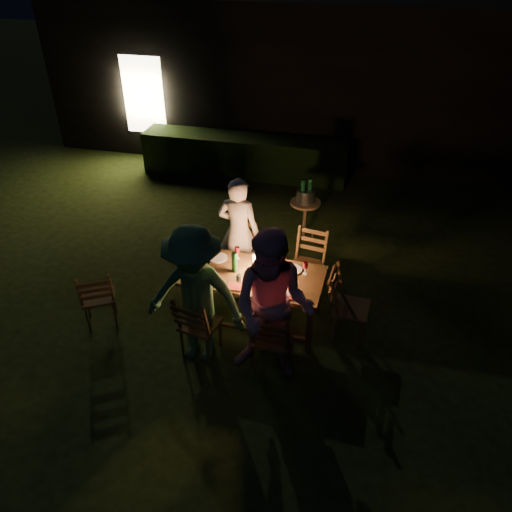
% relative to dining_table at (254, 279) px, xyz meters
% --- Properties ---
extents(garden_envelope, '(40.00, 40.00, 3.20)m').
position_rel_dining_table_xyz_m(garden_envelope, '(-0.79, 6.83, 0.92)').
color(garden_envelope, black).
rests_on(garden_envelope, ground).
extents(dining_table, '(1.79, 0.94, 0.73)m').
position_rel_dining_table_xyz_m(dining_table, '(0.00, 0.00, 0.00)').
color(dining_table, '#472A17').
rests_on(dining_table, ground).
extents(chair_near_left, '(0.49, 0.52, 0.95)m').
position_rel_dining_table_xyz_m(chair_near_left, '(-0.48, -0.75, -0.37)').
color(chair_near_left, '#472A17').
rests_on(chair_near_left, ground).
extents(chair_near_right, '(0.44, 0.48, 0.96)m').
position_rel_dining_table_xyz_m(chair_near_right, '(0.42, -0.79, -0.37)').
color(chair_near_right, '#472A17').
rests_on(chair_near_right, ground).
extents(chair_far_left, '(0.48, 0.50, 0.94)m').
position_rel_dining_table_xyz_m(chair_far_left, '(-0.42, 0.79, -0.38)').
color(chair_far_left, '#472A17').
rests_on(chair_far_left, ground).
extents(chair_far_right, '(0.50, 0.52, 0.97)m').
position_rel_dining_table_xyz_m(chair_far_right, '(0.58, 0.75, -0.37)').
color(chair_far_right, '#472A17').
rests_on(chair_far_right, ground).
extents(chair_end, '(0.51, 0.48, 1.00)m').
position_rel_dining_table_xyz_m(chair_end, '(1.23, -0.05, -0.36)').
color(chair_end, '#472A17').
rests_on(chair_end, ground).
extents(chair_spare, '(0.58, 0.59, 0.93)m').
position_rel_dining_table_xyz_m(chair_spare, '(-1.91, -0.54, -0.38)').
color(chair_spare, '#472A17').
rests_on(chair_spare, ground).
extents(person_house_side, '(0.61, 0.41, 1.62)m').
position_rel_dining_table_xyz_m(person_house_side, '(-0.42, 0.84, 0.15)').
color(person_house_side, '#F4E1D0').
rests_on(person_house_side, ground).
extents(person_opp_right, '(0.94, 0.75, 1.89)m').
position_rel_dining_table_xyz_m(person_opp_right, '(0.42, -0.84, 0.29)').
color(person_opp_right, '#C4869E').
rests_on(person_opp_right, ground).
extents(person_opp_left, '(1.19, 0.71, 1.80)m').
position_rel_dining_table_xyz_m(person_opp_left, '(-0.48, -0.80, 0.24)').
color(person_opp_left, '#30603B').
rests_on(person_opp_left, ground).
extents(lantern, '(0.16, 0.16, 0.35)m').
position_rel_dining_table_xyz_m(lantern, '(0.05, 0.05, 0.23)').
color(lantern, white).
rests_on(lantern, dining_table).
extents(plate_far_left, '(0.25, 0.25, 0.01)m').
position_rel_dining_table_xyz_m(plate_far_left, '(-0.54, 0.24, 0.08)').
color(plate_far_left, white).
rests_on(plate_far_left, dining_table).
extents(plate_near_left, '(0.25, 0.25, 0.01)m').
position_rel_dining_table_xyz_m(plate_near_left, '(-0.56, -0.20, 0.08)').
color(plate_near_left, white).
rests_on(plate_near_left, dining_table).
extents(plate_far_right, '(0.25, 0.25, 0.01)m').
position_rel_dining_table_xyz_m(plate_far_right, '(0.46, 0.20, 0.08)').
color(plate_far_right, white).
rests_on(plate_far_right, dining_table).
extents(plate_near_right, '(0.25, 0.25, 0.01)m').
position_rel_dining_table_xyz_m(plate_near_right, '(0.44, -0.24, 0.08)').
color(plate_near_right, white).
rests_on(plate_near_right, dining_table).
extents(wineglass_a, '(0.06, 0.06, 0.18)m').
position_rel_dining_table_xyz_m(wineglass_a, '(-0.29, 0.29, 0.16)').
color(wineglass_a, '#59070F').
rests_on(wineglass_a, dining_table).
extents(wineglass_b, '(0.06, 0.06, 0.18)m').
position_rel_dining_table_xyz_m(wineglass_b, '(-0.72, -0.09, 0.16)').
color(wineglass_b, '#59070F').
rests_on(wineglass_b, dining_table).
extents(wineglass_c, '(0.06, 0.06, 0.18)m').
position_rel_dining_table_xyz_m(wineglass_c, '(0.29, -0.29, 0.16)').
color(wineglass_c, '#59070F').
rests_on(wineglass_c, dining_table).
extents(wineglass_d, '(0.06, 0.06, 0.18)m').
position_rel_dining_table_xyz_m(wineglass_d, '(0.63, 0.16, 0.16)').
color(wineglass_d, '#59070F').
rests_on(wineglass_d, dining_table).
extents(wineglass_e, '(0.06, 0.06, 0.18)m').
position_rel_dining_table_xyz_m(wineglass_e, '(-0.11, -0.30, 0.16)').
color(wineglass_e, silver).
rests_on(wineglass_e, dining_table).
extents(bottle_table, '(0.07, 0.07, 0.28)m').
position_rel_dining_table_xyz_m(bottle_table, '(-0.25, 0.01, 0.21)').
color(bottle_table, '#0F471E').
rests_on(bottle_table, dining_table).
extents(napkin_left, '(0.18, 0.14, 0.01)m').
position_rel_dining_table_xyz_m(napkin_left, '(-0.16, -0.31, 0.08)').
color(napkin_left, red).
rests_on(napkin_left, dining_table).
extents(napkin_right, '(0.18, 0.14, 0.01)m').
position_rel_dining_table_xyz_m(napkin_right, '(0.54, -0.32, 0.08)').
color(napkin_right, red).
rests_on(napkin_right, dining_table).
extents(phone, '(0.14, 0.07, 0.01)m').
position_rel_dining_table_xyz_m(phone, '(-0.63, -0.28, 0.08)').
color(phone, black).
rests_on(phone, dining_table).
extents(side_table, '(0.49, 0.49, 0.66)m').
position_rel_dining_table_xyz_m(side_table, '(0.32, 2.21, -0.07)').
color(side_table, '#896144').
rests_on(side_table, ground).
extents(ice_bucket, '(0.30, 0.30, 0.22)m').
position_rel_dining_table_xyz_m(ice_bucket, '(0.32, 2.21, 0.11)').
color(ice_bucket, '#A5A8AD').
rests_on(ice_bucket, side_table).
extents(bottle_bucket_a, '(0.07, 0.07, 0.32)m').
position_rel_dining_table_xyz_m(bottle_bucket_a, '(0.27, 2.17, 0.16)').
color(bottle_bucket_a, '#0F471E').
rests_on(bottle_bucket_a, side_table).
extents(bottle_bucket_b, '(0.07, 0.07, 0.32)m').
position_rel_dining_table_xyz_m(bottle_bucket_b, '(0.37, 2.25, 0.16)').
color(bottle_bucket_b, '#0F471E').
rests_on(bottle_bucket_b, side_table).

